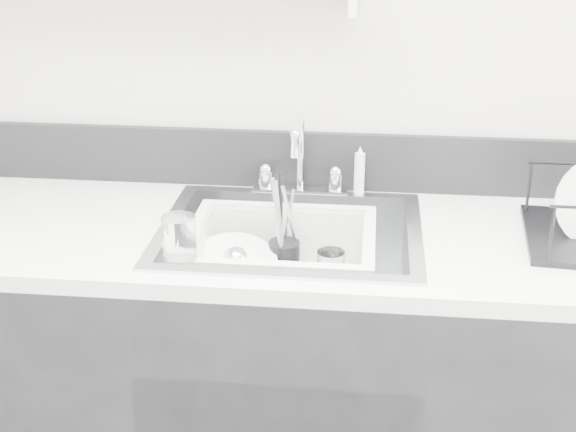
# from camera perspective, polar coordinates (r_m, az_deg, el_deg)

# --- Properties ---
(counter_run) EXTENTS (3.20, 0.62, 0.92)m
(counter_run) POSITION_cam_1_polar(r_m,az_deg,el_deg) (2.19, 0.15, -12.08)
(counter_run) COLOR black
(counter_run) RESTS_ON ground
(backsplash) EXTENTS (3.20, 0.02, 0.16)m
(backsplash) POSITION_cam_1_polar(r_m,az_deg,el_deg) (2.21, 0.99, 3.99)
(backsplash) COLOR black
(backsplash) RESTS_ON counter_run
(sink) EXTENTS (0.64, 0.52, 0.20)m
(sink) POSITION_cam_1_polar(r_m,az_deg,el_deg) (2.00, 0.16, -3.39)
(sink) COLOR silver
(sink) RESTS_ON counter_run
(faucet) EXTENTS (0.26, 0.18, 0.23)m
(faucet) POSITION_cam_1_polar(r_m,az_deg,el_deg) (2.17, 0.85, 3.05)
(faucet) COLOR silver
(faucet) RESTS_ON counter_run
(side_sprayer) EXTENTS (0.03, 0.03, 0.14)m
(side_sprayer) POSITION_cam_1_polar(r_m,az_deg,el_deg) (2.17, 5.10, 3.20)
(side_sprayer) COLOR silver
(side_sprayer) RESTS_ON counter_run
(wash_tub) EXTENTS (0.57, 0.52, 0.18)m
(wash_tub) POSITION_cam_1_polar(r_m,az_deg,el_deg) (1.98, -0.52, -3.39)
(wash_tub) COLOR silver
(wash_tub) RESTS_ON sink
(plate_stack) EXTENTS (0.28, 0.27, 0.11)m
(plate_stack) POSITION_cam_1_polar(r_m,az_deg,el_deg) (2.01, -3.72, -4.46)
(plate_stack) COLOR white
(plate_stack) RESTS_ON wash_tub
(utensil_cup) EXTENTS (0.08, 0.08, 0.27)m
(utensil_cup) POSITION_cam_1_polar(r_m,az_deg,el_deg) (2.05, -0.29, -2.91)
(utensil_cup) COLOR black
(utensil_cup) RESTS_ON wash_tub
(ladle) EXTENTS (0.29, 0.25, 0.08)m
(ladle) POSITION_cam_1_polar(r_m,az_deg,el_deg) (1.99, -2.25, -4.29)
(ladle) COLOR silver
(ladle) RESTS_ON wash_tub
(tumbler_in_tub) EXTENTS (0.07, 0.07, 0.10)m
(tumbler_in_tub) POSITION_cam_1_polar(r_m,az_deg,el_deg) (2.00, 3.05, -3.85)
(tumbler_in_tub) COLOR white
(tumbler_in_tub) RESTS_ON wash_tub
(tumbler_counter) EXTENTS (0.09, 0.09, 0.11)m
(tumbler_counter) POSITION_cam_1_polar(r_m,az_deg,el_deg) (1.81, -7.73, -1.63)
(tumbler_counter) COLOR white
(tumbler_counter) RESTS_ON counter_run
(bowl_small) EXTENTS (0.12, 0.12, 0.03)m
(bowl_small) POSITION_cam_1_polar(r_m,az_deg,el_deg) (1.94, 1.57, -5.82)
(bowl_small) COLOR white
(bowl_small) RESTS_ON wash_tub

